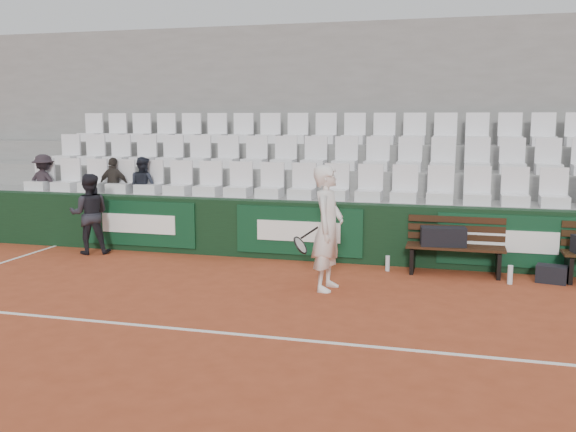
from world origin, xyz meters
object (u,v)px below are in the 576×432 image
object	(u,v)px
water_bottle_far	(510,275)
spectator_c	(142,163)
tennis_player	(328,228)
ball_kid	(90,214)
sports_bag_left	(443,236)
spectator_a	(43,161)
bench_left	(455,260)
sports_bag_ground	(552,274)
spectator_b	(113,163)
water_bottle_near	(388,263)

from	to	relation	value
water_bottle_far	spectator_c	size ratio (longest dim) A/B	0.24
tennis_player	ball_kid	size ratio (longest dim) A/B	1.23
sports_bag_left	spectator_a	world-z (taller)	spectator_a
bench_left	sports_bag_ground	bearing A→B (deg)	-6.71
sports_bag_left	spectator_a	size ratio (longest dim) A/B	0.60
tennis_player	spectator_b	xyz separation A→B (m)	(-4.71, 2.33, 0.67)
bench_left	water_bottle_far	bearing A→B (deg)	-27.19
sports_bag_ground	spectator_a	size ratio (longest dim) A/B	0.37
water_bottle_near	spectator_c	bearing A→B (deg)	168.20
bench_left	sports_bag_left	xyz separation A→B (m)	(-0.19, -0.04, 0.37)
bench_left	spectator_c	bearing A→B (deg)	170.90
sports_bag_ground	ball_kid	bearing A→B (deg)	179.61
water_bottle_near	spectator_c	distance (m)	5.11
water_bottle_far	water_bottle_near	bearing A→B (deg)	169.46
water_bottle_near	spectator_b	world-z (taller)	spectator_b
sports_bag_left	tennis_player	size ratio (longest dim) A/B	0.39
sports_bag_ground	tennis_player	size ratio (longest dim) A/B	0.24
spectator_c	ball_kid	bearing A→B (deg)	83.18
bench_left	spectator_c	world-z (taller)	spectator_c
sports_bag_ground	spectator_c	distance (m)	7.46
sports_bag_ground	water_bottle_near	bearing A→B (deg)	177.74
spectator_b	spectator_c	size ratio (longest dim) A/B	0.98
sports_bag_left	sports_bag_ground	xyz separation A→B (m)	(1.59, -0.13, -0.47)
bench_left	ball_kid	bearing A→B (deg)	-178.99
tennis_player	spectator_b	bearing A→B (deg)	153.64
spectator_b	ball_kid	bearing A→B (deg)	94.76
sports_bag_left	ball_kid	world-z (taller)	ball_kid
sports_bag_left	ball_kid	xyz separation A→B (m)	(-6.17, -0.08, 0.12)
sports_bag_left	tennis_player	world-z (taller)	tennis_player
water_bottle_far	ball_kid	distance (m)	7.19
sports_bag_ground	ball_kid	world-z (taller)	ball_kid
water_bottle_near	ball_kid	bearing A→B (deg)	-179.53
tennis_player	ball_kid	distance (m)	4.80
spectator_c	water_bottle_near	bearing A→B (deg)	-171.89
sports_bag_left	spectator_c	size ratio (longest dim) A/B	0.60
sports_bag_left	water_bottle_far	distance (m)	1.15
sports_bag_left	water_bottle_far	size ratio (longest dim) A/B	2.46
ball_kid	spectator_a	world-z (taller)	spectator_a
water_bottle_near	water_bottle_far	world-z (taller)	water_bottle_far
sports_bag_ground	spectator_b	xyz separation A→B (m)	(-7.86, 1.10, 1.43)
sports_bag_left	sports_bag_ground	distance (m)	1.66
bench_left	tennis_player	size ratio (longest dim) A/B	0.84
spectator_a	spectator_c	bearing A→B (deg)	-175.07
tennis_player	water_bottle_near	bearing A→B (deg)	61.98
bench_left	water_bottle_near	bearing A→B (deg)	-176.23
bench_left	spectator_b	world-z (taller)	spectator_b
ball_kid	spectator_c	size ratio (longest dim) A/B	1.26
water_bottle_far	sports_bag_left	bearing A→B (deg)	159.22
sports_bag_ground	water_bottle_near	distance (m)	2.44
water_bottle_near	water_bottle_far	distance (m)	1.87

